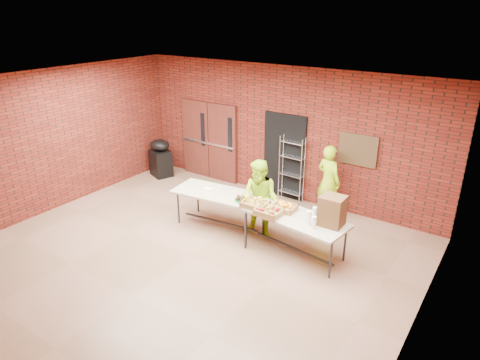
% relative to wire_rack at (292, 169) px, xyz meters
% --- Properties ---
extents(room, '(8.08, 7.08, 3.28)m').
position_rel_wire_rack_xyz_m(room, '(-0.39, -3.32, 0.79)').
color(room, brown).
rests_on(room, ground).
extents(double_doors, '(1.78, 0.12, 2.10)m').
position_rel_wire_rack_xyz_m(double_doors, '(-2.58, 0.12, 0.24)').
color(double_doors, '#4E1C16').
rests_on(double_doors, room).
extents(dark_doorway, '(1.10, 0.06, 2.10)m').
position_rel_wire_rack_xyz_m(dark_doorway, '(-0.29, 0.14, 0.24)').
color(dark_doorway, black).
rests_on(dark_doorway, room).
extents(bronze_plaque, '(0.85, 0.04, 0.70)m').
position_rel_wire_rack_xyz_m(bronze_plaque, '(1.51, 0.13, 0.74)').
color(bronze_plaque, '#47331C').
rests_on(bronze_plaque, room).
extents(wire_rack, '(0.61, 0.24, 1.63)m').
position_rel_wire_rack_xyz_m(wire_rack, '(0.00, 0.00, 0.00)').
color(wire_rack, silver).
rests_on(wire_rack, room).
extents(table_left, '(2.07, 1.05, 0.82)m').
position_rel_wire_rack_xyz_m(table_left, '(-0.59, -2.08, -0.06)').
color(table_left, tan).
rests_on(table_left, room).
extents(table_right, '(2.08, 1.08, 0.82)m').
position_rel_wire_rack_xyz_m(table_right, '(1.21, -2.15, -0.06)').
color(table_right, tan).
rests_on(table_right, room).
extents(basket_bananas, '(0.49, 0.38, 0.15)m').
position_rel_wire_rack_xyz_m(basket_bananas, '(0.39, -2.24, 0.07)').
color(basket_bananas, olive).
rests_on(basket_bananas, table_right).
extents(basket_oranges, '(0.44, 0.34, 0.14)m').
position_rel_wire_rack_xyz_m(basket_oranges, '(0.92, -2.04, 0.06)').
color(basket_oranges, olive).
rests_on(basket_oranges, table_right).
extents(basket_apples, '(0.48, 0.38, 0.15)m').
position_rel_wire_rack_xyz_m(basket_apples, '(0.78, -2.37, 0.07)').
color(basket_apples, olive).
rests_on(basket_apples, table_right).
extents(muffin_tray, '(0.37, 0.37, 0.09)m').
position_rel_wire_rack_xyz_m(muffin_tray, '(0.03, -2.10, 0.05)').
color(muffin_tray, '#165522').
rests_on(muffin_tray, table_left).
extents(napkin_box, '(0.17, 0.12, 0.06)m').
position_rel_wire_rack_xyz_m(napkin_box, '(-0.85, -2.13, 0.03)').
color(napkin_box, white).
rests_on(napkin_box, table_left).
extents(coffee_dispenser, '(0.42, 0.37, 0.55)m').
position_rel_wire_rack_xyz_m(coffee_dispenser, '(1.89, -2.08, 0.28)').
color(coffee_dispenser, '#51371B').
rests_on(coffee_dispenser, table_right).
extents(cup_stack_front, '(0.09, 0.09, 0.26)m').
position_rel_wire_rack_xyz_m(cup_stack_front, '(1.55, -2.29, 0.13)').
color(cup_stack_front, white).
rests_on(cup_stack_front, table_right).
extents(cup_stack_mid, '(0.08, 0.08, 0.23)m').
position_rel_wire_rack_xyz_m(cup_stack_mid, '(1.70, -2.38, 0.12)').
color(cup_stack_mid, white).
rests_on(cup_stack_mid, table_right).
extents(cup_stack_back, '(0.09, 0.09, 0.26)m').
position_rel_wire_rack_xyz_m(cup_stack_back, '(1.57, -2.09, 0.13)').
color(cup_stack_back, white).
rests_on(cup_stack_back, table_right).
extents(covered_grill, '(0.71, 0.66, 1.05)m').
position_rel_wire_rack_xyz_m(covered_grill, '(-3.79, -0.55, -0.29)').
color(covered_grill, black).
rests_on(covered_grill, room).
extents(volunteer_woman, '(0.69, 0.56, 1.66)m').
position_rel_wire_rack_xyz_m(volunteer_woman, '(1.03, -0.22, 0.01)').
color(volunteer_woman, '#A2D717').
rests_on(volunteer_woman, room).
extents(volunteer_man, '(0.82, 0.65, 1.64)m').
position_rel_wire_rack_xyz_m(volunteer_man, '(0.28, -1.88, 0.01)').
color(volunteer_man, '#A2D717').
rests_on(volunteer_man, room).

